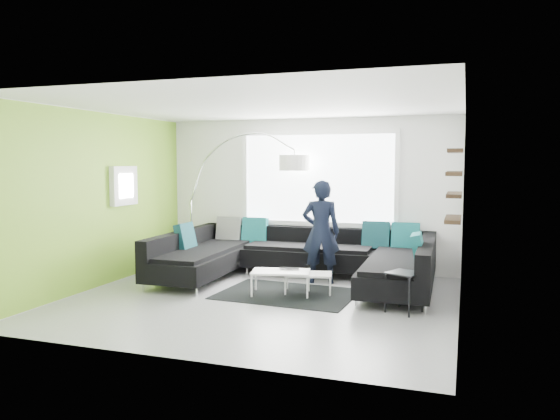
% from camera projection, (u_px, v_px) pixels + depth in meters
% --- Properties ---
extents(ground, '(5.50, 5.50, 0.00)m').
position_uv_depth(ground, '(260.00, 300.00, 7.92)').
color(ground, gray).
rests_on(ground, ground).
extents(room_shell, '(5.54, 5.04, 2.82)m').
position_uv_depth(room_shell, '(267.00, 175.00, 7.94)').
color(room_shell, white).
rests_on(room_shell, ground).
extents(sectional_sofa, '(4.40, 2.79, 0.94)m').
position_uv_depth(sectional_sofa, '(296.00, 259.00, 8.93)').
color(sectional_sofa, black).
rests_on(sectional_sofa, ground).
extents(rug, '(2.10, 1.58, 0.01)m').
position_uv_depth(rug, '(287.00, 294.00, 8.27)').
color(rug, black).
rests_on(rug, ground).
extents(coffee_table, '(1.24, 0.89, 0.37)m').
position_uv_depth(coffee_table, '(295.00, 282.00, 8.27)').
color(coffee_table, silver).
rests_on(coffee_table, ground).
extents(arc_lamp, '(2.38, 0.79, 2.54)m').
position_uv_depth(arc_lamp, '(191.00, 201.00, 10.39)').
color(arc_lamp, silver).
rests_on(arc_lamp, ground).
extents(side_table, '(0.52, 0.52, 0.54)m').
position_uv_depth(side_table, '(404.00, 292.00, 7.25)').
color(side_table, black).
rests_on(side_table, ground).
extents(person, '(0.82, 0.71, 1.71)m').
position_uv_depth(person, '(321.00, 232.00, 8.99)').
color(person, black).
rests_on(person, ground).
extents(laptop, '(0.38, 0.31, 0.02)m').
position_uv_depth(laptop, '(289.00, 269.00, 8.28)').
color(laptop, black).
rests_on(laptop, coffee_table).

